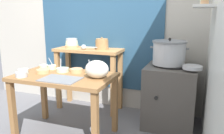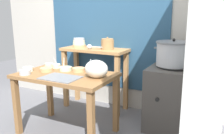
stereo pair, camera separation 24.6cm
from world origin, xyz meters
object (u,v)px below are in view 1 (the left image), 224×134
at_px(plastic_bag, 97,69).
at_px(prep_bowl_7, 23,71).
at_px(back_shelf_table, 89,64).
at_px(bowl_stack_enamel, 72,43).
at_px(prep_bowl_2, 21,74).
at_px(prep_bowl_3, 91,71).
at_px(prep_table, 64,85).
at_px(prep_bowl_0, 43,71).
at_px(ladle, 85,47).
at_px(wide_pan, 192,67).
at_px(steamer_pot, 169,53).
at_px(stove_block, 170,96).
at_px(prep_bowl_1, 44,66).
at_px(prep_bowl_6, 76,70).
at_px(clay_pot, 102,44).
at_px(prep_bowl_5, 52,67).
at_px(serving_tray, 60,79).
at_px(prep_bowl_4, 63,70).

relative_size(plastic_bag, prep_bowl_7, 2.28).
xyz_separation_m(back_shelf_table, prep_bowl_7, (-0.38, -0.90, 0.07)).
xyz_separation_m(bowl_stack_enamel, prep_bowl_2, (-0.01, -1.05, -0.21)).
xyz_separation_m(plastic_bag, prep_bowl_3, (-0.15, 0.18, -0.07)).
distance_m(prep_table, prep_bowl_0, 0.31).
bearing_deg(ladle, wide_pan, -7.04).
bearing_deg(steamer_pot, stove_block, -26.62).
bearing_deg(prep_bowl_1, prep_bowl_7, -104.21).
distance_m(back_shelf_table, prep_bowl_0, 0.82).
distance_m(bowl_stack_enamel, prep_bowl_2, 1.08).
height_order(steamer_pot, prep_bowl_6, steamer_pot).
bearing_deg(bowl_stack_enamel, clay_pot, -3.37).
height_order(ladle, prep_bowl_3, ladle).
bearing_deg(prep_bowl_1, bowl_stack_enamel, 87.64).
relative_size(stove_block, prep_bowl_5, 5.29).
bearing_deg(wide_pan, prep_bowl_0, -161.97).
bearing_deg(prep_bowl_2, bowl_stack_enamel, 89.35).
xyz_separation_m(prep_table, prep_bowl_5, (-0.28, 0.19, 0.14)).
bearing_deg(plastic_bag, prep_table, -177.27).
xyz_separation_m(back_shelf_table, prep_bowl_5, (-0.20, -0.61, 0.07)).
distance_m(prep_table, serving_tray, 0.22).
bearing_deg(steamer_pot, prep_bowl_5, -159.28).
distance_m(steamer_pot, plastic_bag, 0.94).
relative_size(prep_bowl_2, prep_bowl_3, 0.82).
distance_m(prep_bowl_0, prep_bowl_4, 0.22).
relative_size(ladle, prep_bowl_6, 2.07).
xyz_separation_m(plastic_bag, prep_bowl_1, (-0.79, 0.16, -0.07)).
distance_m(plastic_bag, prep_bowl_3, 0.25).
xyz_separation_m(ladle, prep_bowl_2, (-0.29, -0.92, -0.19)).
relative_size(steamer_pot, serving_tray, 1.14).
height_order(back_shelf_table, steamer_pot, steamer_pot).
distance_m(plastic_bag, prep_bowl_7, 0.87).
distance_m(back_shelf_table, ladle, 0.28).
xyz_separation_m(back_shelf_table, prep_bowl_0, (-0.19, -0.80, 0.06)).
relative_size(stove_block, prep_bowl_7, 7.00).
bearing_deg(stove_block, serving_tray, -140.51).
xyz_separation_m(steamer_pot, wide_pan, (0.28, -0.17, -0.13)).
bearing_deg(prep_bowl_6, prep_bowl_1, 176.53).
relative_size(steamer_pot, prep_bowl_6, 3.16).
bearing_deg(prep_bowl_6, clay_pot, 85.73).
relative_size(prep_bowl_2, prep_bowl_4, 0.81).
bearing_deg(serving_tray, clay_pot, 86.66).
xyz_separation_m(clay_pot, serving_tray, (-0.06, -0.97, -0.25)).
xyz_separation_m(clay_pot, ladle, (-0.22, -0.10, -0.04)).
relative_size(bowl_stack_enamel, prep_bowl_4, 1.29).
xyz_separation_m(bowl_stack_enamel, wide_pan, (1.70, -0.31, -0.16)).
distance_m(clay_pot, prep_bowl_7, 1.10).
relative_size(prep_table, prep_bowl_2, 9.00).
distance_m(prep_bowl_0, prep_bowl_1, 0.22).
bearing_deg(clay_pot, ladle, -155.04).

